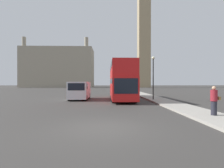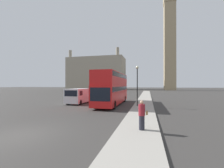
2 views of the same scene
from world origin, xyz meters
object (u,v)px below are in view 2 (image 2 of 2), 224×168
red_double_decker_bus (112,87)px  street_lamp (137,79)px  clock_tower (170,28)px  white_van (79,95)px  pedestrian (142,115)px

red_double_decker_bus → street_lamp: size_ratio=2.23×
clock_tower → street_lamp: 69.48m
white_van → street_lamp: bearing=-10.5°
clock_tower → pedestrian: clock_tower is taller
white_van → clock_tower: bearing=71.0°
clock_tower → street_lamp: clock_tower is taller
white_van → pedestrian: size_ratio=2.95×
red_double_decker_bus → white_van: red_double_decker_bus is taller
red_double_decker_bus → pedestrian: red_double_decker_bus is taller
red_double_decker_bus → white_van: 5.30m
clock_tower → pedestrian: size_ratio=35.95×
clock_tower → red_double_decker_bus: (-15.71, -60.75, -29.20)m
red_double_decker_bus → street_lamp: street_lamp is taller
red_double_decker_bus → street_lamp: (3.59, -1.59, 1.03)m
clock_tower → white_van: 71.07m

